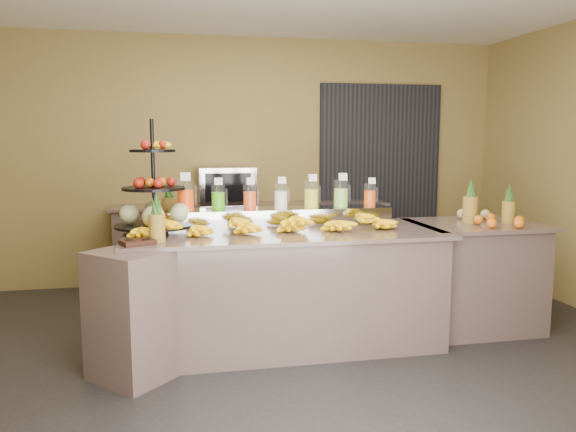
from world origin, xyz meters
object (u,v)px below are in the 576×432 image
object	(u,v)px
oven_warmer	(226,186)
banana_heap	(266,223)
condiment_caddy	(138,242)
fruit_stand	(160,203)
pitcher_tray	(281,217)
right_fruit_pile	(493,216)

from	to	relation	value
oven_warmer	banana_heap	bearing A→B (deg)	-87.42
condiment_caddy	fruit_stand	bearing A→B (deg)	75.28
pitcher_tray	oven_warmer	world-z (taller)	oven_warmer
condiment_caddy	right_fruit_pile	distance (m)	2.94
condiment_caddy	oven_warmer	size ratio (longest dim) A/B	0.35
banana_heap	oven_warmer	distance (m)	1.98
condiment_caddy	pitcher_tray	bearing A→B (deg)	29.04
right_fruit_pile	banana_heap	bearing A→B (deg)	-179.51
banana_heap	fruit_stand	world-z (taller)	fruit_stand
pitcher_tray	right_fruit_pile	xyz separation A→B (m)	(1.79, -0.28, -0.00)
pitcher_tray	oven_warmer	bearing A→B (deg)	100.06
banana_heap	fruit_stand	xyz separation A→B (m)	(-0.81, 0.22, 0.15)
banana_heap	condiment_caddy	bearing A→B (deg)	-161.01
right_fruit_pile	condiment_caddy	bearing A→B (deg)	-173.27
right_fruit_pile	oven_warmer	bearing A→B (deg)	136.87
condiment_caddy	oven_warmer	xyz separation A→B (m)	(0.83, 2.30, 0.19)
oven_warmer	condiment_caddy	bearing A→B (deg)	-110.79
pitcher_tray	banana_heap	bearing A→B (deg)	-120.70
banana_heap	condiment_caddy	distance (m)	1.01
banana_heap	condiment_caddy	size ratio (longest dim) A/B	9.71
pitcher_tray	condiment_caddy	xyz separation A→B (m)	(-1.13, -0.63, -0.06)
banana_heap	right_fruit_pile	xyz separation A→B (m)	(1.97, 0.02, -0.00)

